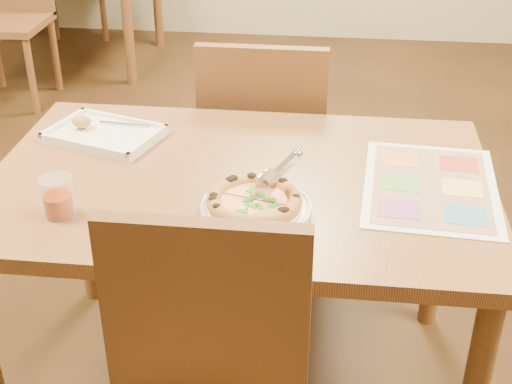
# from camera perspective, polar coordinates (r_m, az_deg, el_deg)

# --- Properties ---
(dining_table) EXTENTS (1.30, 0.85, 0.72)m
(dining_table) POSITION_cam_1_polar(r_m,az_deg,el_deg) (1.89, -1.29, -1.03)
(dining_table) COLOR #8E5F38
(dining_table) RESTS_ON ground
(chair_far) EXTENTS (0.42, 0.42, 0.47)m
(chair_far) POSITION_cam_1_polar(r_m,az_deg,el_deg) (2.45, 0.66, 4.78)
(chair_far) COLOR brown
(chair_far) RESTS_ON ground
(plate) EXTENTS (0.28, 0.28, 0.01)m
(plate) POSITION_cam_1_polar(r_m,az_deg,el_deg) (1.69, 0.00, -1.26)
(plate) COLOR white
(plate) RESTS_ON dining_table
(pizza) EXTENTS (0.23, 0.23, 0.03)m
(pizza) POSITION_cam_1_polar(r_m,az_deg,el_deg) (1.68, -0.14, -0.70)
(pizza) COLOR #CF8B46
(pizza) RESTS_ON plate
(pizza_cutter) EXTENTS (0.10, 0.12, 0.09)m
(pizza_cutter) POSITION_cam_1_polar(r_m,az_deg,el_deg) (1.69, 1.72, 1.49)
(pizza_cutter) COLOR silver
(pizza_cutter) RESTS_ON pizza
(appetizer_tray) EXTENTS (0.35, 0.29, 0.06)m
(appetizer_tray) POSITION_cam_1_polar(r_m,az_deg,el_deg) (2.09, -12.16, 4.51)
(appetizer_tray) COLOR white
(appetizer_tray) RESTS_ON dining_table
(glass_tumbler) EXTENTS (0.08, 0.08, 0.10)m
(glass_tumbler) POSITION_cam_1_polar(r_m,az_deg,el_deg) (1.72, -15.58, -0.56)
(glass_tumbler) COLOR maroon
(glass_tumbler) RESTS_ON dining_table
(menu) EXTENTS (0.36, 0.48, 0.00)m
(menu) POSITION_cam_1_polar(r_m,az_deg,el_deg) (1.85, 13.78, 0.47)
(menu) COLOR white
(menu) RESTS_ON dining_table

